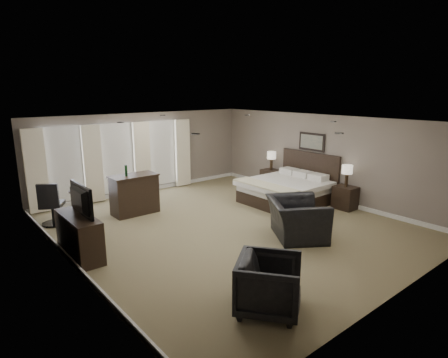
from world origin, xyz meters
TOP-DOWN VIEW (x-y plane):
  - room at (0.00, 0.00)m, footprint 7.60×8.60m
  - window_bay at (-1.00, 4.11)m, footprint 5.25×0.20m
  - bed at (2.58, 0.40)m, footprint 2.25×2.15m
  - nightstand_near at (3.47, -1.05)m, footprint 0.49×0.60m
  - nightstand_far at (3.47, 1.85)m, footprint 0.49×0.60m
  - lamp_near at (3.47, -1.05)m, footprint 0.30×0.30m
  - lamp_far at (3.47, 1.85)m, footprint 0.30×0.30m
  - wall_art at (3.70, 0.40)m, footprint 0.04×0.96m
  - dresser at (-3.45, 0.57)m, footprint 0.48×1.50m
  - tv at (-3.45, 0.57)m, footprint 0.63×1.09m
  - armchair_near at (0.75, -1.55)m, footprint 1.49×1.63m
  - armchair_far at (-1.89, -3.22)m, footprint 1.27×1.26m
  - bar_counter at (-1.35, 2.36)m, footprint 1.25×0.65m
  - bar_stool_left at (-2.62, 3.33)m, footprint 0.33×0.33m
  - bar_stool_right at (-0.94, 3.30)m, footprint 0.40×0.40m
  - desk_chair at (-3.33, 2.86)m, footprint 0.78×0.78m

SIDE VIEW (x-z plane):
  - nightstand_near at x=3.47m, z-range 0.00..0.65m
  - nightstand_far at x=3.47m, z-range 0.00..0.66m
  - bar_stool_left at x=-2.62m, z-range 0.00..0.67m
  - bar_stool_right at x=-0.94m, z-range 0.00..0.80m
  - dresser at x=-3.45m, z-range 0.00..0.87m
  - armchair_far at x=-1.89m, z-range 0.00..0.96m
  - bar_counter at x=-1.35m, z-range 0.00..1.09m
  - desk_chair at x=-3.33m, z-range 0.00..1.12m
  - armchair_near at x=0.75m, z-range 0.00..1.20m
  - bed at x=2.58m, z-range 0.00..1.43m
  - tv at x=-3.45m, z-range 0.87..1.01m
  - lamp_near at x=3.47m, z-range 0.65..1.27m
  - lamp_far at x=3.47m, z-range 0.66..1.28m
  - window_bay at x=-1.00m, z-range 0.05..2.35m
  - room at x=0.00m, z-range -0.02..2.62m
  - wall_art at x=3.70m, z-range 1.47..2.03m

